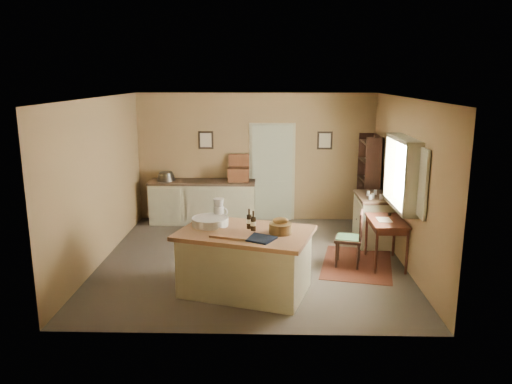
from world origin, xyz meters
TOP-DOWN VIEW (x-y plane):
  - ground at (0.00, 0.00)m, footprint 5.00×5.00m
  - wall_back at (0.00, 2.50)m, footprint 5.00×0.10m
  - wall_front at (0.00, -2.50)m, footprint 5.00×0.10m
  - wall_left at (-2.50, 0.00)m, footprint 0.10×5.00m
  - wall_right at (2.50, 0.00)m, footprint 0.10×5.00m
  - ceiling at (0.00, 0.00)m, footprint 5.00×5.00m
  - door at (0.35, 2.47)m, footprint 0.97×0.06m
  - framed_prints at (0.20, 2.48)m, footprint 2.82×0.02m
  - window at (2.42, -0.20)m, footprint 0.25×1.99m
  - work_island at (-0.06, -1.26)m, footprint 2.08×1.66m
  - sideboard at (-1.10, 2.20)m, footprint 2.21×0.63m
  - rug at (1.75, -0.15)m, footprint 1.40×1.79m
  - writing_desk at (2.20, -0.15)m, footprint 0.55×0.91m
  - desk_chair at (1.58, -0.21)m, footprint 0.51×0.51m
  - right_cabinet at (2.20, 0.96)m, footprint 0.57×1.02m
  - shelving_unit at (2.35, 2.00)m, footprint 0.32×0.85m

SIDE VIEW (x-z plane):
  - ground at x=0.00m, z-range 0.00..0.00m
  - rug at x=1.75m, z-range 0.00..0.01m
  - desk_chair at x=1.58m, z-range 0.00..0.90m
  - right_cabinet at x=2.20m, z-range -0.04..0.95m
  - sideboard at x=-1.10m, z-range -0.11..1.07m
  - work_island at x=-0.06m, z-range -0.12..1.08m
  - writing_desk at x=2.20m, z-range 0.26..1.08m
  - shelving_unit at x=2.35m, z-range 0.00..1.89m
  - door at x=0.35m, z-range 0.00..2.11m
  - wall_back at x=0.00m, z-range 0.00..2.70m
  - wall_front at x=0.00m, z-range 0.00..2.70m
  - wall_left at x=-2.50m, z-range 0.00..2.70m
  - wall_right at x=2.50m, z-range 0.00..2.70m
  - window at x=2.42m, z-range 0.99..2.11m
  - framed_prints at x=0.20m, z-range 1.53..1.91m
  - ceiling at x=0.00m, z-range 2.70..2.70m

